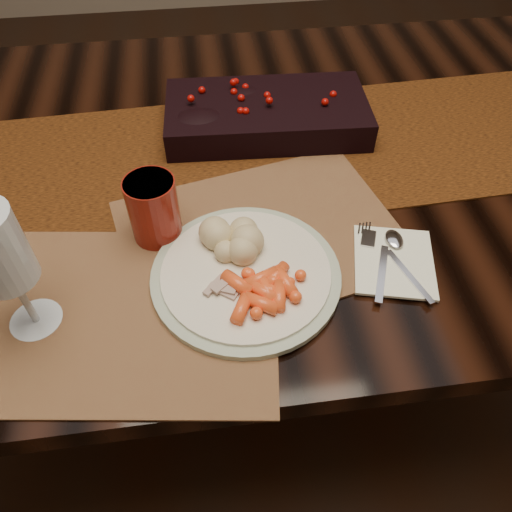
{
  "coord_description": "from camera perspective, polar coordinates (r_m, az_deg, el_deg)",
  "views": [
    {
      "loc": [
        -0.09,
        -0.75,
        1.33
      ],
      "look_at": [
        -0.03,
        -0.3,
        0.8
      ],
      "focal_mm": 35.0,
      "sensor_mm": 36.0,
      "label": 1
    }
  ],
  "objects": [
    {
      "name": "floor",
      "position": [
        1.53,
        -0.49,
        -11.36
      ],
      "size": [
        5.0,
        5.0,
        0.0
      ],
      "primitive_type": "plane",
      "color": "black",
      "rests_on": "ground"
    },
    {
      "name": "dining_table",
      "position": [
        1.22,
        -0.61,
        -2.61
      ],
      "size": [
        1.8,
        1.0,
        0.75
      ],
      "primitive_type": "cube",
      "color": "black",
      "rests_on": "floor"
    },
    {
      "name": "table_runner",
      "position": [
        0.96,
        2.2,
        11.92
      ],
      "size": [
        1.88,
        0.47,
        0.0
      ],
      "primitive_type": "cube",
      "rotation": [
        0.0,
        0.0,
        0.04
      ],
      "color": "#4C2C10",
      "rests_on": "dining_table"
    },
    {
      "name": "centerpiece",
      "position": [
        1.0,
        1.23,
        16.3
      ],
      "size": [
        0.4,
        0.22,
        0.08
      ],
      "primitive_type": null,
      "rotation": [
        0.0,
        0.0,
        -0.05
      ],
      "color": "black",
      "rests_on": "table_runner"
    },
    {
      "name": "placemat_main",
      "position": [
        0.8,
        0.61,
        2.51
      ],
      "size": [
        0.49,
        0.41,
        0.0
      ],
      "primitive_type": "cube",
      "rotation": [
        0.0,
        0.0,
        0.23
      ],
      "color": "olive",
      "rests_on": "dining_table"
    },
    {
      "name": "placemat_second",
      "position": [
        0.73,
        -14.66,
        -6.32
      ],
      "size": [
        0.46,
        0.37,
        0.0
      ],
      "primitive_type": "cube",
      "rotation": [
        0.0,
        0.0,
        -0.14
      ],
      "color": "brown",
      "rests_on": "dining_table"
    },
    {
      "name": "dinner_plate",
      "position": [
        0.73,
        -1.17,
        -2.07
      ],
      "size": [
        0.29,
        0.29,
        0.02
      ],
      "primitive_type": "cylinder",
      "rotation": [
        0.0,
        0.0,
        -0.02
      ],
      "color": "silver",
      "rests_on": "placemat_main"
    },
    {
      "name": "baby_carrots",
      "position": [
        0.69,
        1.46,
        -4.43
      ],
      "size": [
        0.11,
        0.1,
        0.02
      ],
      "primitive_type": null,
      "rotation": [
        0.0,
        0.0,
        -0.17
      ],
      "color": "#FF5420",
      "rests_on": "dinner_plate"
    },
    {
      "name": "mashed_potatoes",
      "position": [
        0.74,
        -2.81,
        2.16
      ],
      "size": [
        0.1,
        0.1,
        0.05
      ],
      "primitive_type": null,
      "rotation": [
        0.0,
        0.0,
        -0.3
      ],
      "color": "#CFC06F",
      "rests_on": "dinner_plate"
    },
    {
      "name": "turkey_shreds",
      "position": [
        0.7,
        -4.46,
        -3.83
      ],
      "size": [
        0.08,
        0.07,
        0.02
      ],
      "primitive_type": null,
      "rotation": [
        0.0,
        0.0,
        0.13
      ],
      "color": "beige",
      "rests_on": "dinner_plate"
    },
    {
      "name": "napkin",
      "position": [
        0.78,
        15.48,
        -0.59
      ],
      "size": [
        0.15,
        0.16,
        0.0
      ],
      "primitive_type": "cube",
      "rotation": [
        0.0,
        0.0,
        -0.25
      ],
      "color": "white",
      "rests_on": "placemat_main"
    },
    {
      "name": "fork",
      "position": [
        0.77,
        13.81,
        -0.89
      ],
      "size": [
        0.07,
        0.14,
        0.0
      ],
      "primitive_type": null,
      "rotation": [
        0.0,
        0.0,
        -0.38
      ],
      "color": "silver",
      "rests_on": "napkin"
    },
    {
      "name": "spoon",
      "position": [
        0.78,
        16.61,
        -0.89
      ],
      "size": [
        0.07,
        0.14,
        0.0
      ],
      "primitive_type": null,
      "rotation": [
        0.0,
        0.0,
        0.29
      ],
      "color": "silver",
      "rests_on": "napkin"
    },
    {
      "name": "red_cup",
      "position": [
        0.78,
        -11.62,
        5.27
      ],
      "size": [
        0.1,
        0.1,
        0.11
      ],
      "primitive_type": "cylinder",
      "rotation": [
        0.0,
        0.0,
        -0.3
      ],
      "color": "maroon",
      "rests_on": "placemat_main"
    },
    {
      "name": "wine_glass",
      "position": [
        0.69,
        -26.32,
        -1.95
      ],
      "size": [
        0.1,
        0.1,
        0.2
      ],
      "primitive_type": null,
      "rotation": [
        0.0,
        0.0,
        -0.38
      ],
      "color": "silver",
      "rests_on": "dining_table"
    }
  ]
}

